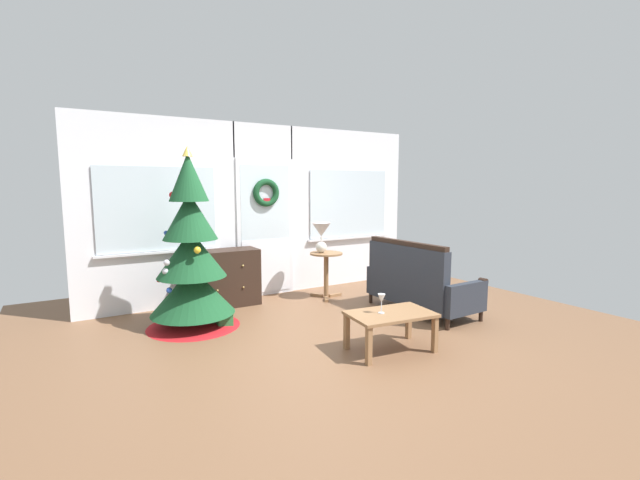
{
  "coord_description": "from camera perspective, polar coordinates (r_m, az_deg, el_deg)",
  "views": [
    {
      "loc": [
        -2.67,
        -3.91,
        1.66
      ],
      "look_at": [
        0.05,
        0.55,
        1.0
      ],
      "focal_mm": 24.36,
      "sensor_mm": 36.0,
      "label": 1
    }
  ],
  "objects": [
    {
      "name": "ground_plane",
      "position": [
        5.01,
        2.85,
        -12.14
      ],
      "size": [
        6.76,
        6.76,
        0.0
      ],
      "primitive_type": "plane",
      "color": "brown"
    },
    {
      "name": "back_wall_with_door",
      "position": [
        6.57,
        -7.36,
        3.86
      ],
      "size": [
        5.2,
        0.19,
        2.55
      ],
      "color": "white",
      "rests_on": "ground"
    },
    {
      "name": "christmas_tree",
      "position": [
        5.27,
        -16.53,
        -2.8
      ],
      "size": [
        1.08,
        1.08,
        2.1
      ],
      "color": "#4C331E",
      "rests_on": "ground"
    },
    {
      "name": "dresser_cabinet",
      "position": [
        6.15,
        -12.33,
        -4.87
      ],
      "size": [
        0.91,
        0.46,
        0.78
      ],
      "color": "black",
      "rests_on": "ground"
    },
    {
      "name": "settee_sofa",
      "position": [
        5.81,
        12.57,
        -5.73
      ],
      "size": [
        0.75,
        1.52,
        0.96
      ],
      "color": "black",
      "rests_on": "ground"
    },
    {
      "name": "side_table",
      "position": [
        6.39,
        0.81,
        -3.41
      ],
      "size": [
        0.5,
        0.48,
        0.68
      ],
      "color": "#8E6642",
      "rests_on": "ground"
    },
    {
      "name": "table_lamp",
      "position": [
        6.32,
        0.17,
        0.88
      ],
      "size": [
        0.28,
        0.28,
        0.44
      ],
      "color": "silver",
      "rests_on": "side_table"
    },
    {
      "name": "coffee_table",
      "position": [
        4.47,
        9.26,
        -10.11
      ],
      "size": [
        0.9,
        0.62,
        0.4
      ],
      "color": "#8E6642",
      "rests_on": "ground"
    },
    {
      "name": "wine_glass",
      "position": [
        4.39,
        8.08,
        -7.71
      ],
      "size": [
        0.08,
        0.08,
        0.2
      ],
      "color": "silver",
      "rests_on": "coffee_table"
    },
    {
      "name": "gift_box",
      "position": [
        5.33,
        -12.52,
        -10.09
      ],
      "size": [
        0.18,
        0.16,
        0.18
      ],
      "primitive_type": "cube",
      "color": "#266633",
      "rests_on": "ground"
    }
  ]
}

